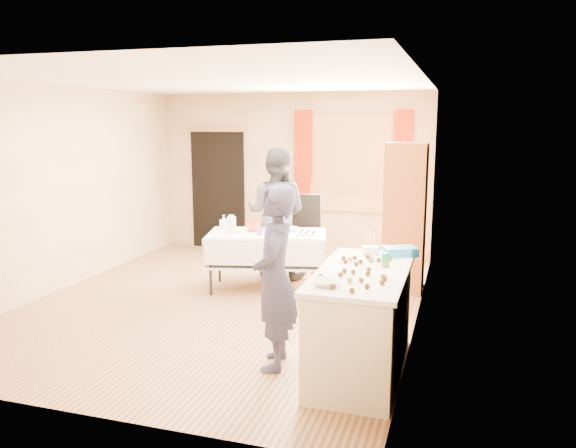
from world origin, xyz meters
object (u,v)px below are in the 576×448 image
(girl, at_px, (275,278))
(party_table, at_px, (267,256))
(chair, at_px, (302,250))
(woman, at_px, (276,213))
(cabinet, at_px, (405,217))
(counter, at_px, (362,321))

(girl, bearing_deg, party_table, -171.34)
(chair, bearing_deg, woman, -141.86)
(cabinet, distance_m, woman, 1.78)
(woman, bearing_deg, girl, 109.65)
(chair, distance_m, woman, 0.69)
(cabinet, xyz_separation_m, chair, (-1.47, 0.39, -0.61))
(counter, bearing_deg, girl, -171.19)
(counter, xyz_separation_m, party_table, (-1.59, 2.06, -0.01))
(cabinet, relative_size, chair, 1.69)
(cabinet, relative_size, counter, 1.20)
(woman, bearing_deg, counter, 123.26)
(cabinet, distance_m, girl, 2.83)
(party_table, relative_size, girl, 1.02)
(counter, distance_m, woman, 3.21)
(counter, xyz_separation_m, woman, (-1.67, 2.70, 0.45))
(chair, xyz_separation_m, woman, (-0.30, -0.27, 0.57))
(cabinet, xyz_separation_m, woman, (-1.77, 0.12, -0.05))
(cabinet, bearing_deg, woman, 176.12)
(counter, xyz_separation_m, chair, (-1.37, 2.97, -0.12))
(cabinet, relative_size, woman, 1.05)
(party_table, relative_size, woman, 0.92)
(counter, distance_m, party_table, 2.60)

